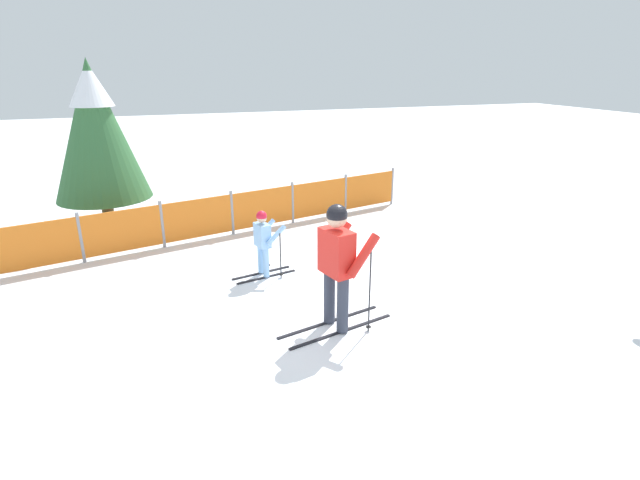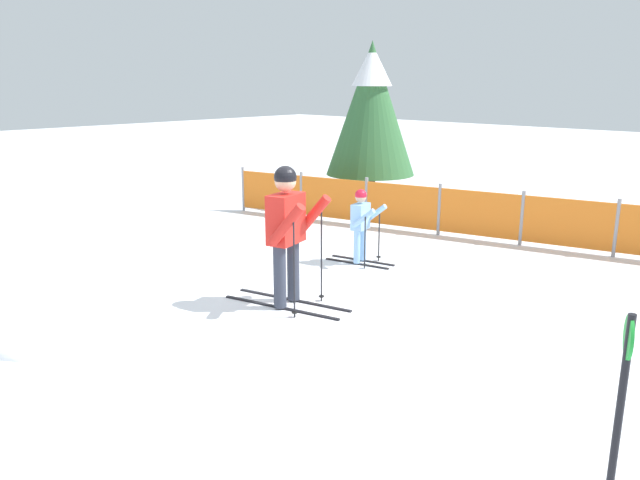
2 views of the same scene
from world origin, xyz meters
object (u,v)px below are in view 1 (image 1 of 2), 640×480
at_px(skier_child, 263,238).
at_px(safety_fence, 232,213).
at_px(skier_adult, 338,256).
at_px(conifer_far, 96,128).

distance_m(skier_child, safety_fence, 2.28).
relative_size(skier_adult, safety_fence, 0.20).
xyz_separation_m(skier_adult, skier_child, (-0.51, 1.98, -0.36)).
height_order(skier_child, conifer_far, conifer_far).
relative_size(skier_adult, skier_child, 1.52).
height_order(skier_adult, skier_child, skier_adult).
bearing_deg(safety_fence, skier_adult, -81.59).
relative_size(skier_adult, conifer_far, 0.50).
relative_size(skier_child, safety_fence, 0.13).
distance_m(skier_adult, conifer_far, 6.15).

